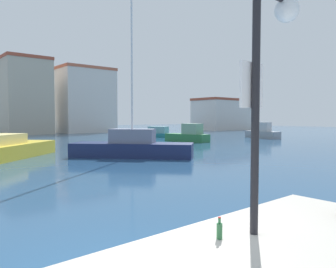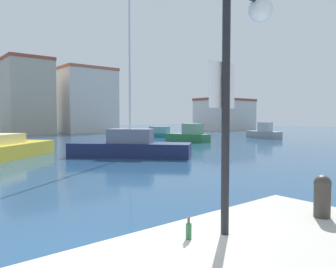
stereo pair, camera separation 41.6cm
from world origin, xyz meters
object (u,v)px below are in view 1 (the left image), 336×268
sailboat_navy_near_pier (132,147)px  motorboat_green_inner_mooring (189,135)px  motorboat_yellow_outer_mooring (2,150)px  lamppost (256,20)px  motorboat_teal_distant_north (158,134)px  motorboat_grey_mid_harbor (263,133)px  bottle (219,230)px

sailboat_navy_near_pier → motorboat_green_inner_mooring: size_ratio=2.29×
motorboat_yellow_outer_mooring → sailboat_navy_near_pier: bearing=-33.1°
lamppost → motorboat_teal_distant_north: (24.11, 32.24, -3.29)m
sailboat_navy_near_pier → motorboat_grey_mid_harbor: size_ratio=2.23×
motorboat_teal_distant_north → sailboat_navy_near_pier: bearing=-132.7°
lamppost → motorboat_yellow_outer_mooring: size_ratio=0.53×
bottle → motorboat_green_inner_mooring: (21.80, 23.16, -0.50)m
sailboat_navy_near_pier → motorboat_yellow_outer_mooring: bearing=146.9°
sailboat_navy_near_pier → motorboat_grey_mid_harbor: (24.27, 6.25, -0.01)m
bottle → sailboat_navy_near_pier: size_ratio=0.02×
motorboat_green_inner_mooring → motorboat_teal_distant_north: bearing=72.7°
sailboat_navy_near_pier → motorboat_green_inner_mooring: 14.94m
motorboat_grey_mid_harbor → motorboat_green_inner_mooring: bearing=172.0°
lamppost → bottle: (-0.46, 0.16, -2.51)m
sailboat_navy_near_pier → motorboat_yellow_outer_mooring: size_ratio=1.47×
motorboat_green_inner_mooring → motorboat_grey_mid_harbor: 11.69m
motorboat_teal_distant_north → motorboat_grey_mid_harbor: motorboat_grey_mid_harbor is taller
bottle → motorboat_yellow_outer_mooring: size_ratio=0.03×
bottle → motorboat_yellow_outer_mooring: bearing=83.3°
motorboat_green_inner_mooring → motorboat_grey_mid_harbor: bearing=-8.0°
sailboat_navy_near_pier → motorboat_teal_distant_north: bearing=47.3°
sailboat_navy_near_pier → lamppost: bearing=-119.2°
bottle → sailboat_navy_near_pier: bearing=59.2°
sailboat_navy_near_pier → motorboat_grey_mid_harbor: sailboat_navy_near_pier is taller
sailboat_navy_near_pier → bottle: bearing=-120.8°
bottle → motorboat_yellow_outer_mooring: 19.87m
bottle → motorboat_teal_distant_north: size_ratio=0.03×
motorboat_grey_mid_harbor → bottle: bearing=-147.2°
bottle → motorboat_yellow_outer_mooring: (2.32, 19.72, -0.66)m
bottle → sailboat_navy_near_pier: (9.10, 15.30, -0.54)m
motorboat_grey_mid_harbor → lamppost: bearing=-146.6°
motorboat_yellow_outer_mooring → motorboat_green_inner_mooring: (19.48, 3.44, 0.15)m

